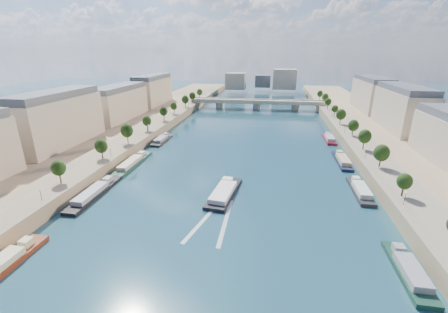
% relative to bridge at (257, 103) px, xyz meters
% --- Properties ---
extents(ground, '(700.00, 700.00, 0.00)m').
position_rel_bridge_xyz_m(ground, '(0.00, -115.51, -5.08)').
color(ground, '#0B2434').
rests_on(ground, ground).
extents(quay_left, '(44.00, 520.00, 5.00)m').
position_rel_bridge_xyz_m(quay_left, '(-72.00, -115.51, -2.58)').
color(quay_left, '#9E8460').
rests_on(quay_left, ground).
extents(quay_right, '(44.00, 520.00, 5.00)m').
position_rel_bridge_xyz_m(quay_right, '(72.00, -115.51, -2.58)').
color(quay_right, '#9E8460').
rests_on(quay_right, ground).
extents(pave_left, '(14.00, 520.00, 0.10)m').
position_rel_bridge_xyz_m(pave_left, '(-57.00, -115.51, -0.03)').
color(pave_left, gray).
rests_on(pave_left, quay_left).
extents(pave_right, '(14.00, 520.00, 0.10)m').
position_rel_bridge_xyz_m(pave_right, '(57.00, -115.51, -0.03)').
color(pave_right, gray).
rests_on(pave_right, quay_right).
extents(trees_left, '(4.80, 268.80, 8.26)m').
position_rel_bridge_xyz_m(trees_left, '(-55.00, -113.51, 5.39)').
color(trees_left, '#382B1E').
rests_on(trees_left, ground).
extents(trees_right, '(4.80, 268.80, 8.26)m').
position_rel_bridge_xyz_m(trees_right, '(55.00, -105.51, 5.39)').
color(trees_right, '#382B1E').
rests_on(trees_right, ground).
extents(lamps_left, '(0.36, 200.36, 4.28)m').
position_rel_bridge_xyz_m(lamps_left, '(-52.50, -125.51, 2.70)').
color(lamps_left, black).
rests_on(lamps_left, ground).
extents(lamps_right, '(0.36, 200.36, 4.28)m').
position_rel_bridge_xyz_m(lamps_right, '(52.50, -110.51, 2.70)').
color(lamps_right, black).
rests_on(lamps_right, ground).
extents(buildings_left, '(16.00, 226.00, 23.20)m').
position_rel_bridge_xyz_m(buildings_left, '(-85.00, -103.51, 11.37)').
color(buildings_left, '#B9A88E').
rests_on(buildings_left, ground).
extents(buildings_right, '(16.00, 226.00, 23.20)m').
position_rel_bridge_xyz_m(buildings_right, '(85.00, -103.51, 11.37)').
color(buildings_right, '#B9A88E').
rests_on(buildings_right, ground).
extents(skyline, '(79.00, 42.00, 22.00)m').
position_rel_bridge_xyz_m(skyline, '(3.19, 104.01, 9.57)').
color(skyline, '#B9A88E').
rests_on(skyline, ground).
extents(bridge, '(112.00, 12.00, 8.15)m').
position_rel_bridge_xyz_m(bridge, '(0.00, 0.00, 0.00)').
color(bridge, '#C1B79E').
rests_on(bridge, ground).
extents(tour_barge, '(9.90, 25.56, 3.58)m').
position_rel_bridge_xyz_m(tour_barge, '(-1.53, -162.81, -4.20)').
color(tour_barge, black).
rests_on(tour_barge, ground).
extents(wake, '(10.73, 26.01, 0.04)m').
position_rel_bridge_xyz_m(wake, '(-1.53, -179.48, -5.06)').
color(wake, silver).
rests_on(wake, ground).
extents(moored_barges_left, '(5.00, 153.29, 3.60)m').
position_rel_bridge_xyz_m(moored_barges_left, '(-45.50, -172.13, -4.24)').
color(moored_barges_left, '#181C35').
rests_on(moored_barges_left, ground).
extents(moored_barges_right, '(5.00, 158.35, 3.60)m').
position_rel_bridge_xyz_m(moored_barges_right, '(45.50, -157.71, -4.24)').
color(moored_barges_right, black).
rests_on(moored_barges_right, ground).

